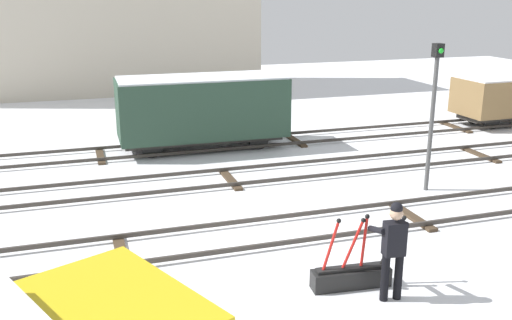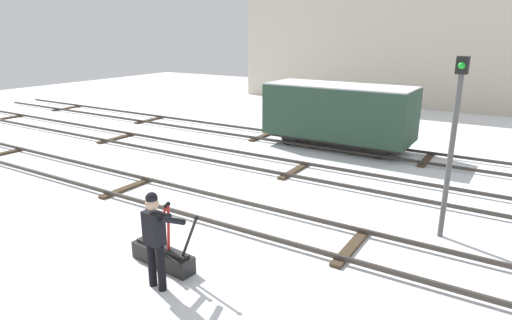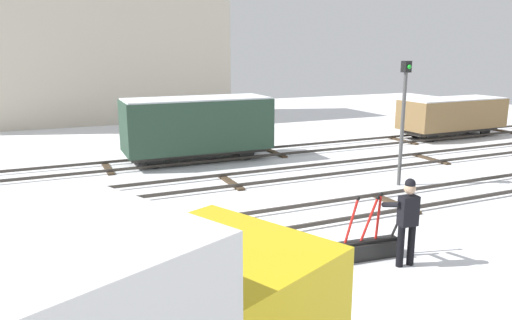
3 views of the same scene
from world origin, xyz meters
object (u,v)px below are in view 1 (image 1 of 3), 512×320
signal_post (433,103)px  freight_car_near_switch (202,108)px  rail_worker (393,244)px  switch_lever_frame (352,275)px

signal_post → freight_car_near_switch: bearing=128.9°
rail_worker → freight_car_near_switch: size_ratio=0.32×
switch_lever_frame → rail_worker: bearing=-47.4°
switch_lever_frame → freight_car_near_switch: (-0.49, 10.58, 1.21)m
freight_car_near_switch → rail_worker: bearing=-84.2°
switch_lever_frame → signal_post: 6.67m
switch_lever_frame → rail_worker: (0.47, -0.61, 0.83)m
signal_post → freight_car_near_switch: (-5.02, 6.22, -1.01)m
rail_worker → signal_post: signal_post is taller
switch_lever_frame → signal_post: size_ratio=0.45×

